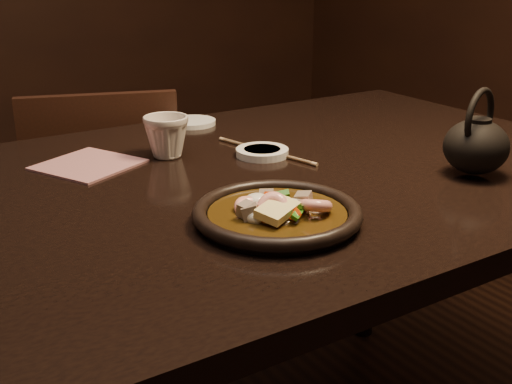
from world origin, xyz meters
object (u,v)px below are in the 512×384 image
chair (108,224)px  plate (277,214)px  table (215,222)px  teapot (477,144)px  tea_cup (166,135)px

chair → plate: size_ratio=3.27×
table → plate: 0.23m
table → plate: bearing=-92.4°
teapot → plate: bearing=162.3°
chair → plate: 0.88m
tea_cup → teapot: size_ratio=0.57×
plate → teapot: teapot is taller
chair → tea_cup: (-0.02, -0.44, 0.35)m
chair → tea_cup: 0.56m
chair → table: bearing=107.8°
tea_cup → table: bearing=-88.1°
plate → table: bearing=87.6°
table → chair: chair is taller
table → tea_cup: bearing=91.9°
plate → tea_cup: size_ratio=2.87×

